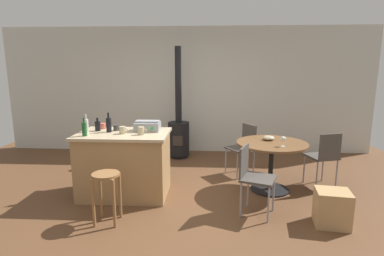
% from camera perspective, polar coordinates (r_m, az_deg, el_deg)
% --- Properties ---
extents(ground_plane, '(8.80, 8.80, 0.00)m').
position_cam_1_polar(ground_plane, '(4.49, -3.51, -13.03)').
color(ground_plane, brown).
extents(back_wall, '(8.00, 0.10, 2.70)m').
position_cam_1_polar(back_wall, '(6.75, -1.02, 7.01)').
color(back_wall, beige).
rests_on(back_wall, ground_plane).
extents(kitchen_island, '(1.28, 0.86, 0.93)m').
position_cam_1_polar(kitchen_island, '(4.58, -12.41, -6.51)').
color(kitchen_island, '#A37A4C').
rests_on(kitchen_island, ground_plane).
extents(wooden_stool, '(0.33, 0.33, 0.62)m').
position_cam_1_polar(wooden_stool, '(3.83, -15.66, -10.48)').
color(wooden_stool, olive).
rests_on(wooden_stool, ground_plane).
extents(dining_table, '(1.04, 1.04, 0.75)m').
position_cam_1_polar(dining_table, '(4.74, 14.59, -4.66)').
color(dining_table, black).
rests_on(dining_table, ground_plane).
extents(folding_chair_near, '(0.49, 0.49, 0.88)m').
position_cam_1_polar(folding_chair_near, '(5.13, 23.42, -4.62)').
color(folding_chair_near, '#47423D').
rests_on(folding_chair_near, ground_plane).
extents(folding_chair_far, '(0.55, 0.55, 0.88)m').
position_cam_1_polar(folding_chair_far, '(5.36, 9.53, -3.17)').
color(folding_chair_far, '#47423D').
rests_on(folding_chair_far, ground_plane).
extents(folding_chair_left, '(0.52, 0.52, 0.87)m').
position_cam_1_polar(folding_chair_left, '(3.97, 11.28, -8.45)').
color(folding_chair_left, '#47423D').
rests_on(folding_chair_left, ground_plane).
extents(wood_stove, '(0.44, 0.45, 2.26)m').
position_cam_1_polar(wood_stove, '(6.32, -2.50, -0.61)').
color(wood_stove, black).
rests_on(wood_stove, ground_plane).
extents(toolbox, '(0.36, 0.27, 0.15)m').
position_cam_1_polar(toolbox, '(4.51, -8.29, 0.37)').
color(toolbox, gray).
rests_on(toolbox, kitchen_island).
extents(bottle_0, '(0.08, 0.08, 0.19)m').
position_cam_1_polar(bottle_0, '(4.67, -17.17, 0.40)').
color(bottle_0, black).
rests_on(bottle_0, kitchen_island).
extents(bottle_1, '(0.06, 0.06, 0.25)m').
position_cam_1_polar(bottle_1, '(4.37, -19.41, -0.15)').
color(bottle_1, '#194C23').
rests_on(bottle_1, kitchen_island).
extents(bottle_2, '(0.07, 0.07, 0.26)m').
position_cam_1_polar(bottle_2, '(4.62, -19.13, 0.49)').
color(bottle_2, '#B7B2AD').
rests_on(bottle_2, kitchen_island).
extents(bottle_3, '(0.07, 0.07, 0.28)m').
position_cam_1_polar(bottle_3, '(4.53, -15.25, 0.62)').
color(bottle_3, black).
rests_on(bottle_3, kitchen_island).
extents(cup_0, '(0.12, 0.09, 0.10)m').
position_cam_1_polar(cup_0, '(4.38, -12.82, -0.38)').
color(cup_0, tan).
rests_on(cup_0, kitchen_island).
extents(cup_1, '(0.12, 0.09, 0.08)m').
position_cam_1_polar(cup_1, '(4.83, -16.28, 0.37)').
color(cup_1, '#DB6651').
rests_on(cup_1, kitchen_island).
extents(cup_2, '(0.12, 0.09, 0.11)m').
position_cam_1_polar(cup_2, '(4.27, -9.44, -0.51)').
color(cup_2, tan).
rests_on(cup_2, kitchen_island).
extents(cup_3, '(0.12, 0.08, 0.08)m').
position_cam_1_polar(cup_3, '(4.63, -13.91, 0.06)').
color(cup_3, '#383838').
rests_on(cup_3, kitchen_island).
extents(wine_glass, '(0.07, 0.07, 0.14)m').
position_cam_1_polar(wine_glass, '(4.47, 16.64, -1.99)').
color(wine_glass, silver).
rests_on(wine_glass, dining_table).
extents(serving_bowl, '(0.18, 0.18, 0.07)m').
position_cam_1_polar(serving_bowl, '(4.82, 14.07, -1.78)').
color(serving_bowl, tan).
rests_on(serving_bowl, dining_table).
extents(cardboard_box, '(0.43, 0.39, 0.43)m').
position_cam_1_polar(cardboard_box, '(4.07, 24.65, -13.40)').
color(cardboard_box, tan).
rests_on(cardboard_box, ground_plane).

